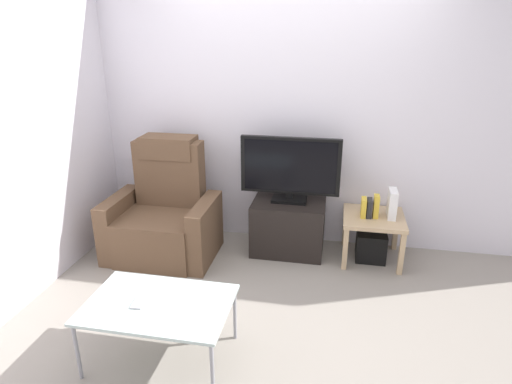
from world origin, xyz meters
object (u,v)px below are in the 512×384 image
at_px(recliner_armchair, 164,216).
at_px(book_middle, 369,208).
at_px(book_leftmost, 363,207).
at_px(side_table, 373,223).
at_px(coffee_table, 159,307).
at_px(subwoofer_box, 371,245).
at_px(game_console, 392,204).
at_px(tv_stand, 288,226).
at_px(book_rightmost, 376,206).
at_px(television, 290,168).
at_px(cell_phone, 139,302).

bearing_deg(recliner_armchair, book_middle, -2.68).
bearing_deg(recliner_armchair, book_leftmost, -2.50).
bearing_deg(book_middle, side_table, 22.33).
xyz_separation_m(recliner_armchair, coffee_table, (0.52, -1.37, 0.01)).
height_order(subwoofer_box, game_console, game_console).
bearing_deg(book_leftmost, tv_stand, 176.71).
bearing_deg(tv_stand, book_middle, -3.06).
bearing_deg(subwoofer_box, book_rightmost, -68.85).
bearing_deg(book_middle, book_leftmost, 180.00).
relative_size(television, side_table, 1.69).
relative_size(book_leftmost, coffee_table, 0.19).
relative_size(coffee_table, cell_phone, 6.00).
relative_size(subwoofer_box, book_leftmost, 1.59).
height_order(side_table, cell_phone, side_table).
distance_m(subwoofer_box, book_middle, 0.38).
bearing_deg(side_table, subwoofer_box, 63.43).
bearing_deg(recliner_armchair, game_console, -2.46).
xyz_separation_m(subwoofer_box, coffee_table, (-1.39, -1.60, 0.25)).
bearing_deg(book_rightmost, subwoofer_box, 111.15).
relative_size(subwoofer_box, cell_phone, 1.78).
relative_size(book_rightmost, cell_phone, 1.38).
xyz_separation_m(recliner_armchair, side_table, (1.91, 0.23, -0.01)).
xyz_separation_m(book_middle, book_rightmost, (0.06, 0.00, 0.02)).
xyz_separation_m(book_leftmost, cell_phone, (-1.41, -1.60, -0.10)).
distance_m(side_table, coffee_table, 2.12).
height_order(book_leftmost, game_console, game_console).
relative_size(book_middle, cell_phone, 1.11).
distance_m(side_table, book_middle, 0.16).
xyz_separation_m(book_middle, cell_phone, (-1.46, -1.60, -0.09)).
relative_size(television, book_rightmost, 4.41).
height_order(tv_stand, recliner_armchair, recliner_armchair).
bearing_deg(game_console, tv_stand, 179.45).
xyz_separation_m(book_rightmost, coffee_table, (-1.40, -1.58, -0.15)).
distance_m(side_table, subwoofer_box, 0.23).
relative_size(tv_stand, book_leftmost, 3.97).
relative_size(television, subwoofer_box, 3.40).
relative_size(tv_stand, cell_phone, 4.47).
bearing_deg(television, recliner_armchair, -166.70).
bearing_deg(book_middle, tv_stand, 176.94).
height_order(book_leftmost, book_rightmost, book_rightmost).
xyz_separation_m(recliner_armchair, book_rightmost, (1.92, 0.21, 0.16)).
xyz_separation_m(game_console, cell_phone, (-1.65, -1.63, -0.14)).
height_order(recliner_armchair, book_leftmost, recliner_armchair).
height_order(side_table, subwoofer_box, side_table).
distance_m(recliner_armchair, coffee_table, 1.47).
distance_m(book_rightmost, game_console, 0.14).
bearing_deg(subwoofer_box, television, 177.19).
distance_m(book_middle, cell_phone, 2.17).
distance_m(book_leftmost, cell_phone, 2.13).
xyz_separation_m(subwoofer_box, book_leftmost, (-0.10, -0.02, 0.38)).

